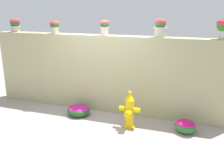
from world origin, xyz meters
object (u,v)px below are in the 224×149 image
(potted_plant_1, at_px, (55,25))
(flower_bush_right, at_px, (185,126))
(fire_hydrant, at_px, (129,111))
(potted_plant_0, at_px, (15,24))
(potted_plant_2, at_px, (104,26))
(flower_bush_left, at_px, (79,110))
(potted_plant_3, at_px, (160,26))

(potted_plant_1, bearing_deg, flower_bush_right, -10.09)
(flower_bush_right, bearing_deg, fire_hydrant, -172.66)
(potted_plant_0, height_order, potted_plant_2, potted_plant_0)
(potted_plant_2, relative_size, flower_bush_left, 0.65)
(fire_hydrant, height_order, flower_bush_right, fire_hydrant)
(potted_plant_1, distance_m, fire_hydrant, 2.95)
(potted_plant_3, xyz_separation_m, fire_hydrant, (-0.48, -0.79, -1.81))
(fire_hydrant, height_order, flower_bush_left, fire_hydrant)
(potted_plant_0, bearing_deg, flower_bush_left, -15.62)
(flower_bush_right, bearing_deg, flower_bush_left, 178.62)
(potted_plant_2, bearing_deg, flower_bush_right, -16.23)
(fire_hydrant, xyz_separation_m, flower_bush_left, (-1.36, 0.22, -0.25))
(potted_plant_2, bearing_deg, fire_hydrant, -41.67)
(flower_bush_right, bearing_deg, potted_plant_1, 169.91)
(potted_plant_1, bearing_deg, flower_bush_left, -32.35)
(potted_plant_2, bearing_deg, potted_plant_3, 1.76)
(potted_plant_0, relative_size, flower_bush_left, 0.66)
(flower_bush_right, bearing_deg, potted_plant_0, 171.99)
(potted_plant_3, bearing_deg, flower_bush_right, -41.47)
(potted_plant_1, height_order, potted_plant_3, potted_plant_3)
(potted_plant_0, height_order, potted_plant_3, potted_plant_3)
(fire_hydrant, bearing_deg, potted_plant_0, 166.87)
(fire_hydrant, bearing_deg, potted_plant_2, 138.33)
(potted_plant_1, height_order, potted_plant_2, potted_plant_2)
(potted_plant_1, bearing_deg, fire_hydrant, -19.00)
(potted_plant_1, relative_size, flower_bush_right, 0.77)
(flower_bush_left, bearing_deg, fire_hydrant, -9.09)
(potted_plant_1, distance_m, flower_bush_left, 2.27)
(potted_plant_0, distance_m, potted_plant_3, 4.00)
(potted_plant_2, distance_m, potted_plant_3, 1.33)
(potted_plant_1, xyz_separation_m, potted_plant_2, (1.38, -0.01, 0.02))
(fire_hydrant, bearing_deg, potted_plant_3, 58.65)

